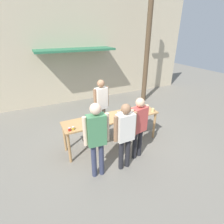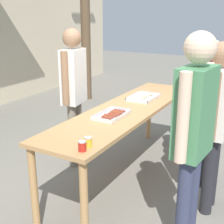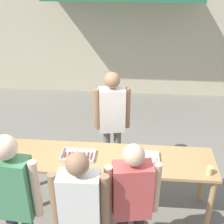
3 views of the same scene
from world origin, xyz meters
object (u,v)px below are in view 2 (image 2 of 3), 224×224
object	(u,v)px
condiment_jar_ketchup	(88,142)
person_customer_holding_hotdog	(194,127)
condiment_jar_mustard	(82,146)
beer_cup	(180,85)
person_customer_waiting_in_line	(217,114)
food_tray_sausages	(112,115)
food_tray_buns	(143,97)
person_customer_with_cup	(207,101)
person_server_behind_table	(74,85)

from	to	relation	value
condiment_jar_ketchup	person_customer_holding_hotdog	distance (m)	0.86
condiment_jar_mustard	beer_cup	bearing A→B (deg)	0.11
person_customer_waiting_in_line	food_tray_sausages	bearing A→B (deg)	-79.82
food_tray_buns	person_customer_with_cup	bearing A→B (deg)	-97.53
food_tray_buns	beer_cup	world-z (taller)	beer_cup
beer_cup	person_customer_with_cup	xyz separation A→B (m)	(-0.92, -0.61, 0.06)
condiment_jar_ketchup	person_customer_with_cup	distance (m)	1.63
food_tray_sausages	beer_cup	world-z (taller)	beer_cup
person_server_behind_table	person_customer_waiting_in_line	bearing A→B (deg)	-106.14
beer_cup	person_customer_holding_hotdog	bearing A→B (deg)	-159.82
person_customer_with_cup	person_customer_waiting_in_line	world-z (taller)	person_customer_waiting_in_line
condiment_jar_ketchup	person_server_behind_table	distance (m)	1.54
person_server_behind_table	person_customer_with_cup	xyz separation A→B (m)	(0.34, -1.60, -0.07)
person_server_behind_table	person_customer_waiting_in_line	xyz separation A→B (m)	(-0.17, -1.81, -0.06)
food_tray_buns	beer_cup	size ratio (longest dim) A/B	4.11
food_tray_buns	beer_cup	distance (m)	0.84
person_customer_waiting_in_line	beer_cup	bearing A→B (deg)	-151.57
food_tray_buns	condiment_jar_ketchup	world-z (taller)	condiment_jar_ketchup
condiment_jar_ketchup	person_customer_with_cup	size ratio (longest dim) A/B	0.05
food_tray_sausages	person_customer_with_cup	distance (m)	1.10
condiment_jar_ketchup	beer_cup	world-z (taller)	beer_cup
food_tray_buns	person_customer_holding_hotdog	bearing A→B (deg)	-142.53
person_customer_holding_hotdog	person_customer_waiting_in_line	xyz separation A→B (m)	(0.68, -0.04, -0.09)
person_server_behind_table	person_customer_holding_hotdog	xyz separation A→B (m)	(-0.84, -1.77, 0.03)
beer_cup	food_tray_buns	bearing A→B (deg)	164.84
food_tray_sausages	food_tray_buns	size ratio (longest dim) A/B	1.00
condiment_jar_mustard	beer_cup	xyz separation A→B (m)	(2.52, 0.00, 0.01)
person_customer_with_cup	person_server_behind_table	bearing A→B (deg)	-87.91
food_tray_buns	person_customer_holding_hotdog	world-z (taller)	person_customer_holding_hotdog
food_tray_buns	person_server_behind_table	xyz separation A→B (m)	(-0.45, 0.77, 0.16)
beer_cup	person_customer_with_cup	bearing A→B (deg)	-146.49
beer_cup	person_server_behind_table	bearing A→B (deg)	141.75
food_tray_buns	person_server_behind_table	size ratio (longest dim) A/B	0.25
beer_cup	person_customer_waiting_in_line	bearing A→B (deg)	-150.19
person_server_behind_table	person_customer_holding_hotdog	distance (m)	1.96
food_tray_buns	person_server_behind_table	world-z (taller)	person_server_behind_table
food_tray_sausages	condiment_jar_ketchup	size ratio (longest dim) A/B	5.25
condiment_jar_ketchup	beer_cup	bearing A→B (deg)	-0.03
food_tray_sausages	person_customer_with_cup	size ratio (longest dim) A/B	0.26
person_customer_holding_hotdog	person_customer_waiting_in_line	distance (m)	0.68
food_tray_sausages	person_customer_with_cup	world-z (taller)	person_customer_with_cup
person_customer_waiting_in_line	condiment_jar_ketchup	bearing A→B (deg)	-40.68
food_tray_sausages	food_tray_buns	distance (m)	0.83
condiment_jar_mustard	person_server_behind_table	xyz separation A→B (m)	(1.26, 1.00, 0.14)
person_customer_with_cup	person_customer_waiting_in_line	bearing A→B (deg)	12.45
condiment_jar_ketchup	person_server_behind_table	size ratio (longest dim) A/B	0.05
food_tray_sausages	person_customer_holding_hotdog	xyz separation A→B (m)	(-0.47, -0.99, 0.20)
condiment_jar_mustard	person_customer_holding_hotdog	xyz separation A→B (m)	(0.42, -0.77, 0.17)
food_tray_sausages	beer_cup	bearing A→B (deg)	-7.57
condiment_jar_mustard	person_customer_holding_hotdog	distance (m)	0.89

